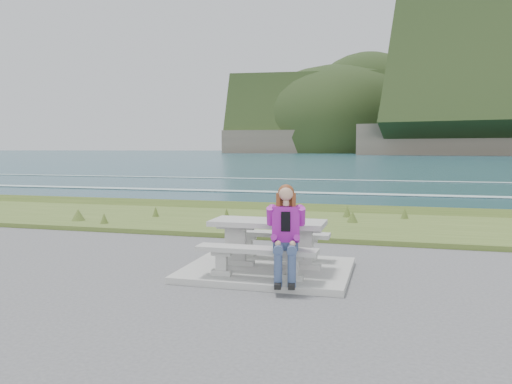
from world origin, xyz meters
TOP-DOWN VIEW (x-y plane):
  - concrete_slab at (0.00, 0.00)m, footprint 2.60×2.10m
  - picnic_table at (0.00, 0.00)m, footprint 1.80×0.75m
  - bench_landward at (0.00, -0.70)m, footprint 1.80×0.35m
  - bench_seaward at (0.00, 0.70)m, footprint 1.80×0.35m
  - grass_verge at (0.00, 5.00)m, footprint 160.00×4.50m
  - shore_drop at (0.00, 7.90)m, footprint 160.00×0.80m
  - ocean at (0.00, 25.09)m, footprint 1600.00×1600.00m
  - seated_woman at (0.46, -0.83)m, footprint 0.49×0.73m

SIDE VIEW (x-z plane):
  - ocean at x=0.00m, z-range -1.79..-1.70m
  - grass_verge at x=0.00m, z-range -0.11..0.11m
  - shore_drop at x=0.00m, z-range -1.10..1.10m
  - concrete_slab at x=0.00m, z-range 0.00..0.10m
  - bench_landward at x=0.00m, z-range 0.22..0.67m
  - bench_seaward at x=0.00m, z-range 0.22..0.67m
  - seated_woman at x=0.46m, z-range -0.08..1.30m
  - picnic_table at x=0.00m, z-range 0.31..1.06m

